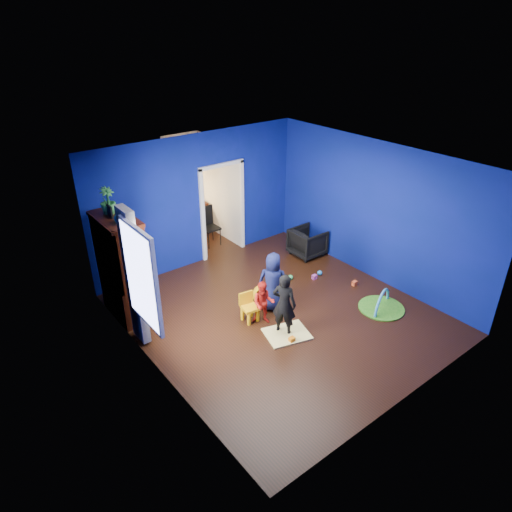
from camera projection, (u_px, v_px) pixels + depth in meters
floor at (280, 314)px, 8.60m from camera, size 5.00×5.50×0.01m
ceiling at (284, 164)px, 7.25m from camera, size 5.00×5.50×0.01m
wall_back at (199, 201)px, 9.84m from camera, size 5.00×0.02×2.90m
wall_front at (418, 319)px, 6.01m from camera, size 5.00×0.02×2.90m
wall_left at (150, 293)px, 6.57m from camera, size 0.02×5.50×2.90m
wall_right at (375, 212)px, 9.28m from camera, size 0.02×5.50×2.90m
alcove at (201, 193)px, 10.87m from camera, size 1.00×1.75×2.50m
armchair at (308, 242)px, 10.60m from camera, size 0.72×0.70×0.65m
child_black at (284, 304)px, 7.85m from camera, size 0.46×0.51×1.18m
child_navy at (273, 282)px, 8.52m from camera, size 0.66×0.67×1.17m
toddler_red at (263, 303)px, 8.19m from camera, size 0.52×0.50×0.84m
vase at (121, 216)px, 7.47m from camera, size 0.29×0.29×0.24m
potted_plant at (107, 201)px, 7.78m from camera, size 0.34×0.34×0.47m
tv_armoire at (123, 268)px, 8.19m from camera, size 0.58×1.14×1.96m
crt_tv at (124, 265)px, 8.20m from camera, size 0.46×0.70×0.54m
yellow_blanket at (287, 334)px, 8.05m from camera, size 0.89×0.78×0.03m
hopper_ball at (262, 295)px, 8.85m from camera, size 0.39×0.39×0.39m
kid_chair at (250, 309)px, 8.33m from camera, size 0.32×0.32×0.50m
play_mat at (381, 308)px, 8.77m from camera, size 0.87×0.87×0.02m
toy_arch at (381, 308)px, 8.77m from camera, size 0.75×0.31×0.78m
window_left at (140, 277)px, 6.77m from camera, size 0.03×0.95×1.55m
curtain at (134, 277)px, 7.36m from camera, size 0.14×0.42×2.40m
doorway at (222, 212)px, 10.36m from camera, size 1.16×0.10×2.10m
study_desk at (190, 218)px, 11.72m from camera, size 0.88×0.44×0.75m
desk_monitor at (186, 196)px, 11.54m from camera, size 0.40×0.05×0.32m
desk_lamp at (178, 200)px, 11.36m from camera, size 0.14×0.14×0.14m
folding_chair at (210, 227)px, 11.02m from camera, size 0.40×0.40×0.92m
book_shelf at (183, 154)px, 11.03m from camera, size 0.88×0.24×0.04m
toy_0 at (355, 283)px, 9.50m from camera, size 0.10×0.08×0.10m
toy_1 at (320, 273)px, 9.88m from camera, size 0.11×0.11×0.11m
toy_2 at (292, 340)px, 7.85m from camera, size 0.10×0.08×0.10m
toy_3 at (291, 277)px, 9.72m from camera, size 0.11×0.11×0.11m
toy_4 at (314, 277)px, 9.73m from camera, size 0.10×0.08×0.10m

